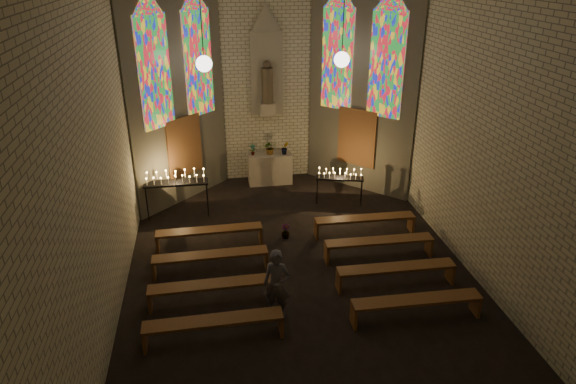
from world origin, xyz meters
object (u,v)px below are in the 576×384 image
object	(u,v)px
aisle_flower_pot	(286,231)
votive_stand_left	(176,180)
altar	(270,168)
votive_stand_right	(340,176)
visitor	(277,284)

from	to	relation	value
aisle_flower_pot	votive_stand_left	xyz separation A→B (m)	(-2.84, 1.76, 0.93)
altar	votive_stand_right	distance (m)	2.65
visitor	votive_stand_right	bearing A→B (deg)	83.81
aisle_flower_pot	votive_stand_right	distance (m)	2.75
altar	aisle_flower_pot	xyz separation A→B (m)	(-0.07, -3.69, -0.30)
altar	visitor	world-z (taller)	visitor
votive_stand_left	votive_stand_right	bearing A→B (deg)	2.06
votive_stand_left	visitor	size ratio (longest dim) A/B	1.17
aisle_flower_pot	votive_stand_right	bearing A→B (deg)	43.71
votive_stand_left	votive_stand_right	world-z (taller)	votive_stand_left
votive_stand_right	altar	bearing A→B (deg)	149.68
aisle_flower_pot	visitor	distance (m)	3.27
votive_stand_left	aisle_flower_pot	bearing A→B (deg)	-30.76
altar	votive_stand_left	world-z (taller)	votive_stand_left
aisle_flower_pot	votive_stand_left	size ratio (longest dim) A/B	0.22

